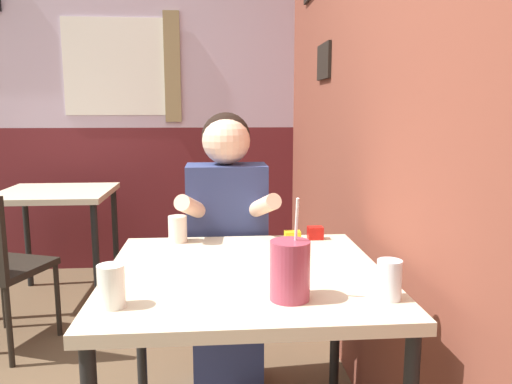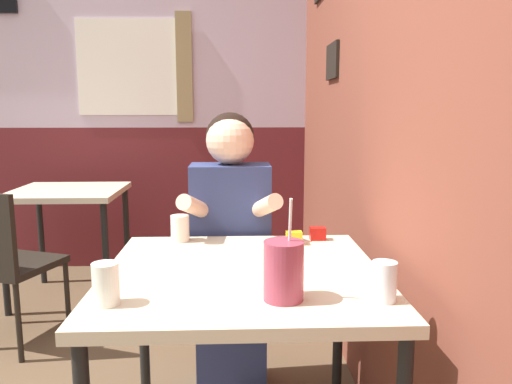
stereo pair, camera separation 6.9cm
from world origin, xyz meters
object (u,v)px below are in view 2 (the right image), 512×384
Objects in this scene: main_table at (243,290)px; person_seated at (231,247)px; cocktail_pitcher at (284,271)px; background_table at (68,204)px; chair_near_window at (1,257)px.

main_table is 0.57m from person_seated.
background_table is at bearing 122.03° from cocktail_pitcher.
main_table is 2.02m from background_table.
background_table is 2.30m from cocktail_pitcher.
main_table is 1.21× the size of background_table.
main_table is 0.72× the size of person_seated.
cocktail_pitcher is (1.22, -1.94, 0.18)m from background_table.
background_table is 0.86× the size of chair_near_window.
person_seated reaches higher than main_table.
cocktail_pitcher is at bearing -22.48° from chair_near_window.
background_table is 2.59× the size of cocktail_pitcher.
chair_near_window is at bearing -98.90° from background_table.
person_seated reaches higher than background_table.
person_seated is at bearing 94.37° from main_table.
main_table is at bearing -85.63° from person_seated.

